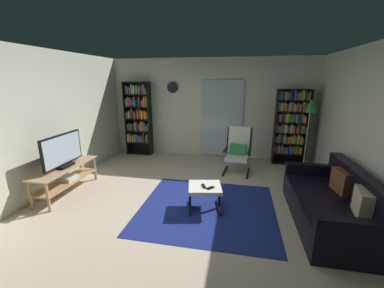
% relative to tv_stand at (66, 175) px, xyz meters
% --- Properties ---
extents(ground_plane, '(7.02, 7.02, 0.00)m').
position_rel_tv_stand_xyz_m(ground_plane, '(2.31, -0.11, -0.34)').
color(ground_plane, beige).
extents(wall_back, '(5.60, 0.06, 2.60)m').
position_rel_tv_stand_xyz_m(wall_back, '(2.31, 2.79, 0.96)').
color(wall_back, silver).
rests_on(wall_back, ground).
extents(wall_left, '(0.06, 6.00, 2.60)m').
position_rel_tv_stand_xyz_m(wall_left, '(-0.39, -0.11, 0.96)').
color(wall_left, silver).
rests_on(wall_left, ground).
extents(glass_door_panel, '(1.10, 0.01, 2.00)m').
position_rel_tv_stand_xyz_m(glass_door_panel, '(2.63, 2.73, 0.71)').
color(glass_door_panel, silver).
extents(area_rug, '(2.19, 2.01, 0.01)m').
position_rel_tv_stand_xyz_m(area_rug, '(2.64, -0.05, -0.34)').
color(area_rug, navy).
rests_on(area_rug, ground).
extents(tv_stand, '(0.43, 1.38, 0.52)m').
position_rel_tv_stand_xyz_m(tv_stand, '(0.00, 0.00, 0.00)').
color(tv_stand, tan).
rests_on(tv_stand, ground).
extents(television, '(0.20, 0.95, 0.61)m').
position_rel_tv_stand_xyz_m(television, '(0.00, -0.01, 0.47)').
color(television, black).
rests_on(television, tv_stand).
extents(bookshelf_near_tv, '(0.70, 0.30, 2.00)m').
position_rel_tv_stand_xyz_m(bookshelf_near_tv, '(0.35, 2.57, 0.73)').
color(bookshelf_near_tv, black).
rests_on(bookshelf_near_tv, ground).
extents(bookshelf_near_sofa, '(0.76, 0.30, 1.84)m').
position_rel_tv_stand_xyz_m(bookshelf_near_sofa, '(4.33, 2.52, 0.65)').
color(bookshelf_near_sofa, black).
rests_on(bookshelf_near_sofa, ground).
extents(leather_sofa, '(0.90, 1.92, 0.82)m').
position_rel_tv_stand_xyz_m(leather_sofa, '(4.49, -0.11, -0.05)').
color(leather_sofa, black).
rests_on(leather_sofa, ground).
extents(lounge_armchair, '(0.63, 0.71, 1.02)m').
position_rel_tv_stand_xyz_m(lounge_armchair, '(3.10, 1.71, 0.19)').
color(lounge_armchair, black).
rests_on(lounge_armchair, ground).
extents(ottoman, '(0.60, 0.57, 0.40)m').
position_rel_tv_stand_xyz_m(ottoman, '(2.60, -0.06, -0.01)').
color(ottoman, white).
rests_on(ottoman, ground).
extents(tv_remote, '(0.09, 0.15, 0.02)m').
position_rel_tv_stand_xyz_m(tv_remote, '(2.59, -0.09, 0.07)').
color(tv_remote, black).
rests_on(tv_remote, ottoman).
extents(cell_phone, '(0.14, 0.15, 0.01)m').
position_rel_tv_stand_xyz_m(cell_phone, '(2.70, -0.13, 0.06)').
color(cell_phone, black).
rests_on(cell_phone, ottoman).
extents(floor_lamp_by_shelf, '(0.23, 0.23, 1.67)m').
position_rel_tv_stand_xyz_m(floor_lamp_by_shelf, '(4.54, 1.80, 1.06)').
color(floor_lamp_by_shelf, '#A5A5AD').
rests_on(floor_lamp_by_shelf, ground).
extents(wall_clock, '(0.29, 0.03, 0.29)m').
position_rel_tv_stand_xyz_m(wall_clock, '(1.30, 2.72, 1.51)').
color(wall_clock, silver).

